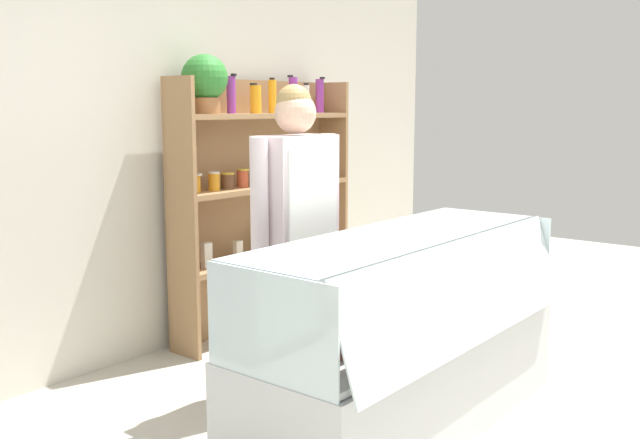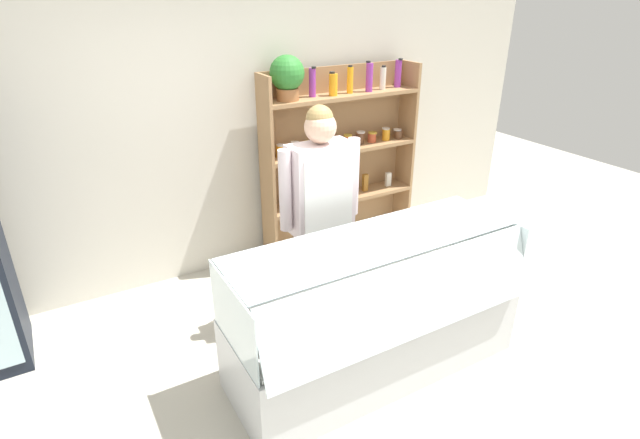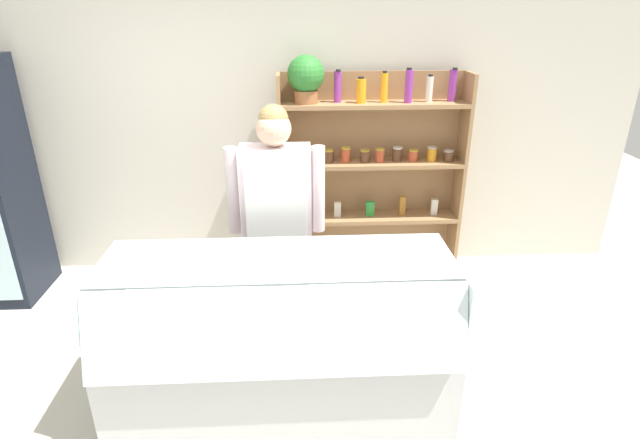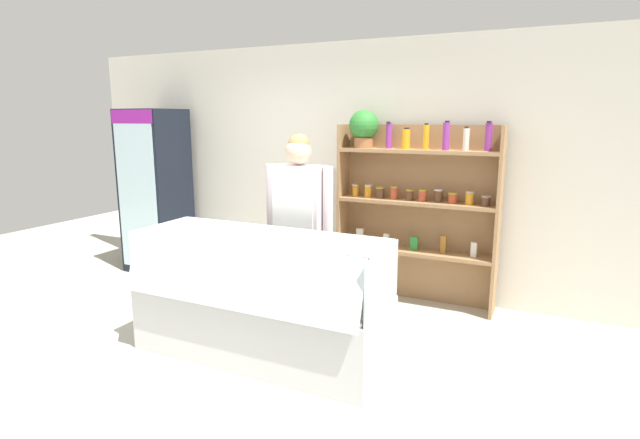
{
  "view_description": "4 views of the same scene",
  "coord_description": "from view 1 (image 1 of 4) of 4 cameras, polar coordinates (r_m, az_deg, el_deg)",
  "views": [
    {
      "loc": [
        -2.8,
        -1.74,
        1.64
      ],
      "look_at": [
        0.17,
        0.65,
        1.03
      ],
      "focal_mm": 40.0,
      "sensor_mm": 36.0,
      "label": 1
    },
    {
      "loc": [
        -1.55,
        -2.15,
        2.5
      ],
      "look_at": [
        0.1,
        0.72,
        0.94
      ],
      "focal_mm": 28.0,
      "sensor_mm": 36.0,
      "label": 2
    },
    {
      "loc": [
        0.29,
        -2.38,
        2.33
      ],
      "look_at": [
        0.46,
        0.71,
        1.01
      ],
      "focal_mm": 28.0,
      "sensor_mm": 36.0,
      "label": 3
    },
    {
      "loc": [
        2.25,
        -3.08,
        1.89
      ],
      "look_at": [
        0.51,
        0.53,
        1.08
      ],
      "focal_mm": 28.0,
      "sensor_mm": 36.0,
      "label": 4
    }
  ],
  "objects": [
    {
      "name": "back_wall",
      "position": [
        4.74,
        -14.99,
        5.22
      ],
      "size": [
        6.8,
        0.1,
        2.7
      ],
      "primitive_type": "cube",
      "color": "beige",
      "rests_on": "ground"
    },
    {
      "name": "shelving_unit",
      "position": [
        5.16,
        -5.42,
        3.4
      ],
      "size": [
        1.62,
        0.3,
        1.98
      ],
      "color": "#9E754C",
      "rests_on": "ground"
    },
    {
      "name": "shop_clerk",
      "position": [
        3.95,
        -1.89,
        0.54
      ],
      "size": [
        0.67,
        0.25,
        1.76
      ],
      "color": "#2D2D38",
      "rests_on": "ground"
    },
    {
      "name": "deli_display_case",
      "position": [
        3.75,
        6.75,
        -11.75
      ],
      "size": [
        2.04,
        0.8,
        1.01
      ],
      "color": "silver",
      "rests_on": "ground"
    }
  ]
}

